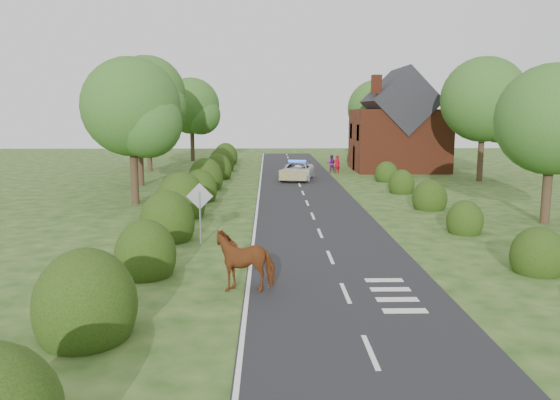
{
  "coord_description": "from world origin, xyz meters",
  "views": [
    {
      "loc": [
        -2.26,
        -19.42,
        5.33
      ],
      "look_at": [
        -1.74,
        5.29,
        1.3
      ],
      "focal_mm": 35.0,
      "sensor_mm": 36.0,
      "label": 1
    }
  ],
  "objects_px": {
    "road_sign": "(200,205)",
    "police_van": "(297,171)",
    "pedestrian_purple": "(331,164)",
    "pedestrian_red": "(337,164)",
    "cow": "(245,264)"
  },
  "relations": [
    {
      "from": "road_sign",
      "to": "police_van",
      "type": "distance_m",
      "value": 21.79
    },
    {
      "from": "road_sign",
      "to": "cow",
      "type": "distance_m",
      "value": 5.84
    },
    {
      "from": "pedestrian_purple",
      "to": "road_sign",
      "type": "bearing_deg",
      "value": 69.36
    },
    {
      "from": "cow",
      "to": "police_van",
      "type": "bearing_deg",
      "value": 173.48
    },
    {
      "from": "road_sign",
      "to": "pedestrian_purple",
      "type": "height_order",
      "value": "road_sign"
    },
    {
      "from": "pedestrian_purple",
      "to": "cow",
      "type": "bearing_deg",
      "value": 75.65
    },
    {
      "from": "road_sign",
      "to": "pedestrian_red",
      "type": "relative_size",
      "value": 1.59
    },
    {
      "from": "road_sign",
      "to": "pedestrian_red",
      "type": "bearing_deg",
      "value": 71.23
    },
    {
      "from": "cow",
      "to": "pedestrian_red",
      "type": "relative_size",
      "value": 1.34
    },
    {
      "from": "pedestrian_purple",
      "to": "police_van",
      "type": "bearing_deg",
      "value": 54.32
    },
    {
      "from": "pedestrian_red",
      "to": "road_sign",
      "type": "bearing_deg",
      "value": 45.91
    },
    {
      "from": "police_van",
      "to": "pedestrian_red",
      "type": "distance_m",
      "value": 5.69
    },
    {
      "from": "road_sign",
      "to": "cow",
      "type": "xyz_separation_m",
      "value": [
        2.02,
        -5.4,
        -0.9
      ]
    },
    {
      "from": "cow",
      "to": "pedestrian_red",
      "type": "distance_m",
      "value": 31.63
    },
    {
      "from": "police_van",
      "to": "pedestrian_purple",
      "type": "relative_size",
      "value": 3.47
    }
  ]
}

